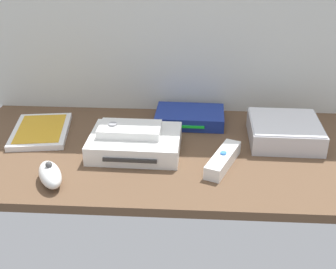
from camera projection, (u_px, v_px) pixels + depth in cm
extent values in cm
cube|color=brown|center=(168.00, 153.00, 107.80)|extent=(100.00, 48.00, 2.00)
cube|color=white|center=(135.00, 143.00, 105.58)|extent=(21.38, 16.51, 4.40)
cube|color=#2D2D2D|center=(130.00, 160.00, 98.28)|extent=(12.01, 0.89, 0.80)
cube|color=silver|center=(284.00, 132.00, 110.33)|extent=(17.30, 17.30, 5.00)
cube|color=silver|center=(286.00, 122.00, 109.14)|extent=(16.60, 16.60, 0.30)
cube|color=white|center=(41.00, 131.00, 114.64)|extent=(16.18, 20.75, 1.40)
cube|color=gold|center=(40.00, 128.00, 114.29)|extent=(13.37, 17.77, 0.16)
cube|color=navy|center=(190.00, 117.00, 120.08)|extent=(18.35, 12.53, 3.40)
cube|color=#19D833|center=(189.00, 127.00, 114.56)|extent=(8.01, 0.64, 0.60)
cube|color=white|center=(223.00, 160.00, 99.92)|extent=(8.91, 15.07, 3.00)
cylinder|color=#387FDB|center=(223.00, 153.00, 99.16)|extent=(1.40, 1.40, 0.40)
ellipsoid|color=white|center=(50.00, 175.00, 93.36)|extent=(8.51, 10.90, 4.00)
sphere|color=#4C4C4C|center=(49.00, 165.00, 92.29)|extent=(1.40, 1.40, 1.40)
cube|color=white|center=(130.00, 129.00, 104.79)|extent=(14.58, 8.32, 2.00)
cylinder|color=#99999E|center=(113.00, 124.00, 104.55)|extent=(2.04, 2.04, 0.40)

